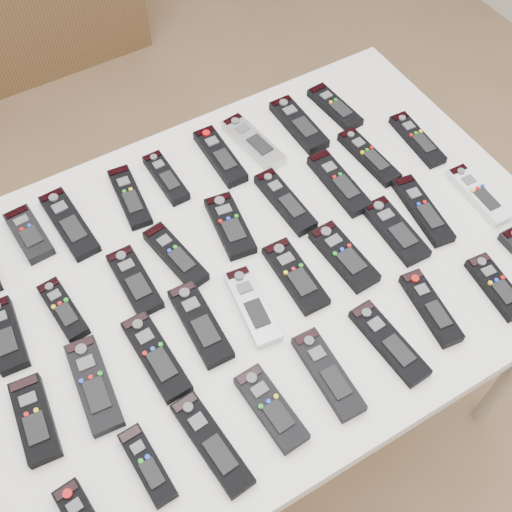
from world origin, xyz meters
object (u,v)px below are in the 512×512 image
remote_15 (339,183)px  remote_34 (431,308)px  remote_9 (6,335)px  remote_32 (328,374)px  remote_25 (395,231)px  remote_30 (212,443)px  remote_3 (130,197)px  remote_13 (230,226)px  remote_21 (200,324)px  remote_1 (29,234)px  remote_2 (69,224)px  remote_14 (285,202)px  remote_5 (220,156)px  remote_17 (417,139)px  remote_11 (135,281)px  remote_10 (63,310)px  remote_27 (478,195)px  remote_24 (344,256)px  remote_8 (335,107)px  remote_19 (94,385)px  remote_18 (35,419)px  remote_22 (252,306)px  remote_20 (156,356)px  remote_16 (369,157)px  remote_6 (253,142)px  remote_35 (497,287)px  table (256,276)px  remote_31 (271,408)px  remote_33 (389,343)px  remote_23 (295,276)px  remote_12 (175,256)px  remote_26 (423,210)px

remote_15 → remote_34: size_ratio=1.11×
remote_9 → remote_32: same height
remote_25 → remote_30: size_ratio=0.88×
remote_3 → remote_13: size_ratio=1.07×
remote_21 → remote_34: same height
remote_1 → remote_30: bearing=-82.2°
remote_2 → remote_14: (0.43, -0.19, 0.00)m
remote_5 → remote_17: size_ratio=1.04×
remote_5 → remote_11: size_ratio=1.11×
remote_10 → remote_27: bearing=-17.1°
remote_14 → remote_32: size_ratio=1.01×
remote_5 → remote_10: bearing=-155.2°
remote_21 → remote_25: size_ratio=1.06×
remote_2 → remote_24: remote_24 is taller
remote_8 → remote_19: (-0.79, -0.38, 0.00)m
remote_18 → remote_34: bearing=-7.6°
remote_18 → remote_25: (0.80, 0.01, -0.00)m
remote_14 → remote_22: size_ratio=1.04×
remote_20 → remote_34: size_ratio=1.12×
remote_14 → remote_16: 0.24m
remote_6 → remote_35: (0.22, -0.59, -0.00)m
remote_10 → remote_13: (0.38, 0.01, 0.00)m
table → remote_30: remote_30 is taller
remote_31 → remote_33: 0.26m
remote_17 → remote_23: size_ratio=0.99×
remote_5 → remote_35: remote_5 is taller
remote_15 → remote_22: (-0.33, -0.17, -0.00)m
remote_9 → remote_21: same height
remote_6 → remote_14: 0.19m
remote_14 → remote_27: 0.43m
remote_10 → remote_32: bearing=-50.5°
remote_12 → remote_35: 0.65m
remote_1 → remote_8: remote_1 is taller
remote_3 → remote_5: bearing=6.7°
remote_8 → remote_34: 0.59m
remote_14 → remote_27: remote_14 is taller
remote_9 → remote_17: bearing=5.3°
remote_35 → remote_18: bearing=173.1°
remote_25 → remote_33: bearing=-128.3°
remote_2 → remote_11: 0.21m
remote_18 → remote_15: bearing=18.8°
remote_10 → remote_20: bearing=-63.0°
remote_10 → remote_30: (0.13, -0.38, -0.00)m
remote_35 → remote_11: bearing=154.5°
remote_30 → remote_9: bearing=116.9°
remote_27 → remote_34: size_ratio=1.04×
remote_12 → remote_24: size_ratio=1.02×
remote_26 → remote_35: remote_35 is taller
remote_23 → remote_15: bearing=37.7°
remote_2 → remote_20: same height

